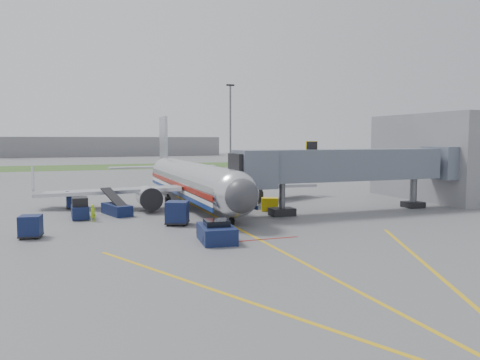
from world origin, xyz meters
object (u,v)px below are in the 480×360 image
object	(u,v)px
ramp_worker	(93,213)
airliner	(192,180)
pushback_tug	(217,232)
belt_loader	(117,209)
baggage_tug	(80,209)

from	to	relation	value
ramp_worker	airliner	bearing A→B (deg)	-1.16
pushback_tug	belt_loader	xyz separation A→B (m)	(-5.38, 14.30, -0.06)
airliner	baggage_tug	xyz separation A→B (m)	(-11.68, -5.54, -1.80)
pushback_tug	ramp_worker	bearing A→B (deg)	124.19
baggage_tug	belt_loader	world-z (taller)	belt_loader
airliner	belt_loader	bearing A→B (deg)	-152.11
ramp_worker	belt_loader	bearing A→B (deg)	17.31
airliner	baggage_tug	size ratio (longest dim) A/B	12.79
pushback_tug	belt_loader	world-z (taller)	belt_loader
pushback_tug	belt_loader	size ratio (longest dim) A/B	0.78
pushback_tug	belt_loader	distance (m)	15.28
pushback_tug	ramp_worker	size ratio (longest dim) A/B	2.61
airliner	belt_loader	distance (m)	9.73
pushback_tug	baggage_tug	size ratio (longest dim) A/B	1.39
airliner	ramp_worker	xyz separation A→B (m)	(-10.66, -7.51, -1.90)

